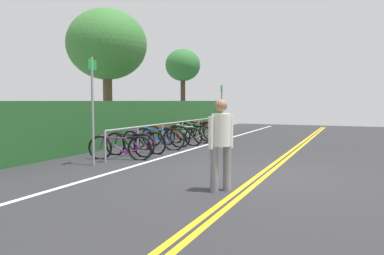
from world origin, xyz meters
name	(u,v)px	position (x,y,z in m)	size (l,w,h in m)	color
ground_plane	(261,177)	(0.00, 0.00, -0.03)	(35.14, 11.11, 0.05)	#2B2B2D
centre_line_yellow_inner	(265,176)	(0.00, -0.08, 0.00)	(31.63, 0.10, 0.00)	gold
centre_line_yellow_outer	(258,176)	(0.00, 0.08, 0.00)	(31.63, 0.10, 0.00)	gold
bike_lane_stripe_white	(134,166)	(0.00, 3.07, 0.00)	(31.63, 0.12, 0.00)	white
bike_rack	(173,128)	(4.01, 4.00, 0.62)	(7.78, 0.05, 0.82)	#9EA0A5
bicycle_0	(120,148)	(0.70, 3.93, 0.32)	(0.58, 1.72, 0.69)	black
bicycle_1	(129,144)	(1.37, 4.07, 0.33)	(0.46, 1.65, 0.70)	black
bicycle_2	(144,142)	(2.10, 4.04, 0.33)	(0.47, 1.67, 0.70)	black
bicycle_3	(159,139)	(2.87, 3.95, 0.35)	(0.55, 1.67, 0.75)	black
bicycle_4	(166,136)	(3.72, 4.13, 0.36)	(0.46, 1.76, 0.77)	black
bicycle_5	(180,136)	(4.31, 3.88, 0.31)	(0.46, 1.66, 0.68)	black
bicycle_6	(189,134)	(5.08, 3.88, 0.33)	(0.47, 1.70, 0.71)	black
bicycle_7	(196,131)	(5.95, 3.98, 0.36)	(0.46, 1.77, 0.76)	black
bicycle_8	(200,130)	(6.61, 4.08, 0.37)	(0.59, 1.80, 0.79)	black
bicycle_9	(208,130)	(7.44, 4.01, 0.33)	(0.50, 1.70, 0.71)	black
pedestrian	(221,139)	(-1.59, 0.34, 0.90)	(0.41, 0.33, 1.58)	slate
sign_post_near	(92,101)	(-0.28, 4.03, 1.54)	(0.36, 0.06, 2.59)	gray
sign_post_far	(222,105)	(8.27, 3.70, 1.36)	(0.36, 0.08, 2.26)	gray
hedge_backdrop	(141,120)	(5.51, 6.16, 0.77)	(16.73, 1.21, 1.55)	#235626
tree_mid	(107,45)	(4.65, 7.14, 3.69)	(3.07, 3.07, 5.07)	brown
tree_far_right	(183,66)	(12.54, 7.54, 3.55)	(2.02, 2.02, 4.54)	#473323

